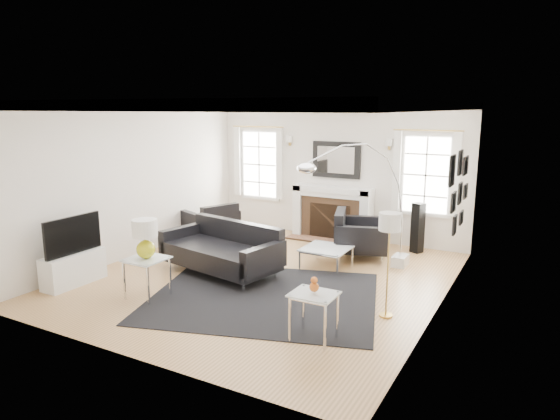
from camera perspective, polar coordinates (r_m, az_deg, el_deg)
The scene contains 25 objects.
floor at distance 8.21m, azimuth -1.81°, elevation -7.70°, with size 6.00×6.00×0.00m, color olive.
back_wall at distance 10.52m, azimuth 6.50°, elevation 4.38°, with size 5.50×0.04×2.80m, color silver.
front_wall at distance 5.54m, azimuth -17.89°, elevation -2.70°, with size 5.50×0.04×2.80m, color silver.
left_wall at distance 9.54m, azimuth -16.26°, elevation 3.24°, with size 0.04×6.00×2.80m, color silver.
right_wall at distance 6.89m, azimuth 18.20°, elevation 0.02°, with size 0.04×6.00×2.80m, color silver.
ceiling at distance 7.74m, azimuth -1.94°, elevation 12.25°, with size 5.50×6.00×0.02m, color white.
crown_molding at distance 7.74m, azimuth -1.94°, elevation 11.80°, with size 5.50×6.00×0.12m, color white.
fireplace at distance 10.47m, azimuth 5.96°, elevation -0.40°, with size 1.70×0.69×1.11m.
mantel_mirror at distance 10.45m, azimuth 6.44°, elevation 5.72°, with size 1.05×0.07×0.75m.
window_left at distance 11.29m, azimuth -2.34°, elevation 5.25°, with size 1.24×0.15×1.62m.
window_right at distance 9.91m, azimuth 16.35°, elevation 3.88°, with size 1.24×0.15×1.62m.
gallery_wall at distance 8.14m, azimuth 19.76°, elevation 2.58°, with size 0.04×1.73×1.29m.
tv_unit at distance 8.44m, azimuth -22.52°, elevation -5.73°, with size 0.35×1.00×1.09m.
area_rug at distance 7.39m, azimuth -1.88°, elevation -9.88°, with size 3.21×2.68×0.01m, color black.
sofa at distance 8.40m, azimuth -6.47°, elevation -4.66°, with size 2.22×1.32×0.68m.
armchair_left at distance 10.45m, azimuth -7.74°, elevation -1.47°, with size 1.15×1.21×0.65m.
armchair_right at distance 9.33m, azimuth 8.92°, elevation -2.92°, with size 1.20×1.28×0.70m.
coffee_table at distance 8.68m, azimuth 5.34°, elevation -4.50°, with size 0.77×0.77×0.34m.
side_table_left at distance 7.49m, azimuth -14.99°, elevation -6.15°, with size 0.54×0.54×0.59m.
nesting_table at distance 5.98m, azimuth 3.89°, elevation -10.56°, with size 0.53×0.45×0.58m.
gourd_lamp at distance 7.37m, azimuth -15.17°, elevation -2.90°, with size 0.36×0.36×0.57m.
orange_vase at distance 5.90m, azimuth 3.92°, elevation -8.57°, with size 0.12×0.12×0.18m.
arc_floor_lamp at distance 8.41m, azimuth 8.66°, elevation 1.13°, with size 1.57×1.45×2.22m.
stick_floor_lamp at distance 6.52m, azimuth 12.43°, elevation -1.94°, with size 0.28×0.28×1.41m.
speaker_tower at distance 9.81m, azimuth 15.46°, elevation -1.98°, with size 0.19×0.19×0.96m, color black.
Camera 1 is at (3.95, -6.66, 2.72)m, focal length 32.00 mm.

